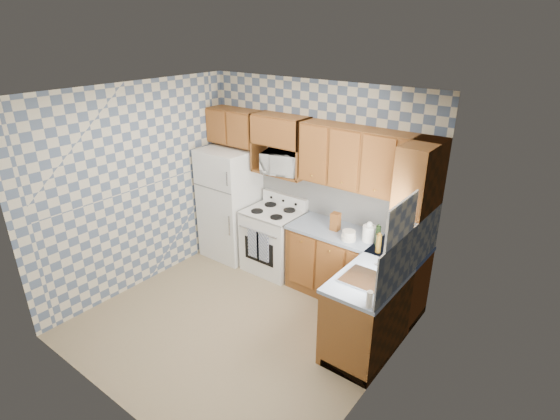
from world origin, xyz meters
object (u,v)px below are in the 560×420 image
at_px(refrigerator, 230,203).
at_px(stove_body, 273,241).
at_px(microwave, 282,163).
at_px(electric_kettle, 369,233).

distance_m(refrigerator, stove_body, 0.89).
relative_size(stove_body, microwave, 1.69).
distance_m(stove_body, microwave, 1.16).
bearing_deg(microwave, refrigerator, 174.54).
height_order(refrigerator, microwave, microwave).
height_order(refrigerator, stove_body, refrigerator).
bearing_deg(stove_body, electric_kettle, -0.67).
relative_size(refrigerator, electric_kettle, 8.46).
height_order(microwave, electric_kettle, microwave).
xyz_separation_m(microwave, electric_kettle, (1.42, -0.15, -0.58)).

